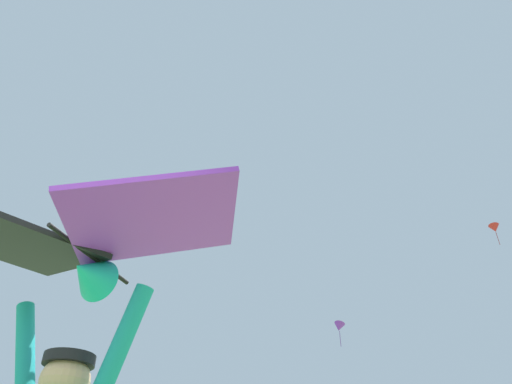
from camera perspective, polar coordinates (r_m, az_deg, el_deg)
name	(u,v)px	position (r m, az deg, el deg)	size (l,w,h in m)	color
held_stunt_kite	(85,243)	(2.76, -19.41, -5.66)	(1.83, 1.18, 0.41)	black
distant_kite_purple_mid_left	(339,327)	(34.11, 9.69, -15.29)	(0.92, 0.99, 1.70)	purple
distant_kite_red_low_right	(495,228)	(40.77, 26.12, -3.84)	(1.08, 1.10, 1.73)	red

